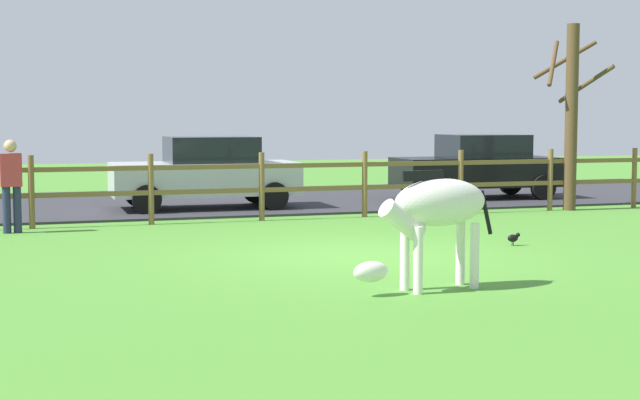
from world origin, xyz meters
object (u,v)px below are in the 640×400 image
bare_tree (571,112)px  parked_car_silver (206,172)px  zebra (434,212)px  visitor_near_fence (11,182)px  parked_car_black (478,166)px  crow_on_grass (514,238)px

bare_tree → parked_car_silver: (-7.59, 2.38, -1.30)m
bare_tree → parked_car_silver: bare_tree is taller
zebra → visitor_near_fence: visitor_near_fence is taller
bare_tree → zebra: 10.58m
parked_car_silver → visitor_near_fence: visitor_near_fence is taller
parked_car_black → bare_tree: bearing=-75.1°
zebra → crow_on_grass: zebra is taller
parked_car_black → visitor_near_fence: visitor_near_fence is taller
crow_on_grass → parked_car_black: parked_car_black is taller
bare_tree → visitor_near_fence: (-11.63, -0.56, -1.24)m
visitor_near_fence → bare_tree: bearing=2.8°
bare_tree → crow_on_grass: bearing=-130.7°
crow_on_grass → visitor_near_fence: 8.66m
zebra → parked_car_silver: 10.28m
parked_car_silver → bare_tree: bearing=-17.4°
parked_car_silver → visitor_near_fence: (-4.05, -2.94, 0.06)m
zebra → parked_car_silver: size_ratio=0.48×
zebra → parked_car_silver: bearing=93.5°
crow_on_grass → parked_car_silver: parked_car_silver is taller
crow_on_grass → parked_car_black: 8.33m
parked_car_silver → visitor_near_fence: size_ratio=2.46×
crow_on_grass → parked_car_silver: 7.99m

